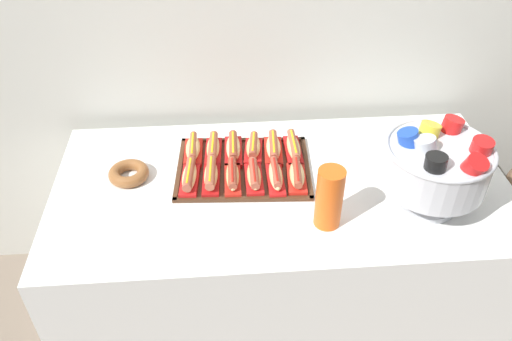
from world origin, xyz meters
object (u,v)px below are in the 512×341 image
(punch_bowl, at_px, (436,164))
(hot_dog_7, at_px, (213,149))
(hot_dog_1, at_px, (211,176))
(hot_dog_0, at_px, (189,177))
(hot_dog_2, at_px, (233,176))
(serving_tray, at_px, (243,168))
(buffet_table, at_px, (279,254))
(cup_stack, at_px, (329,198))
(hot_dog_6, at_px, (193,149))
(hot_dog_3, at_px, (254,176))
(hot_dog_9, at_px, (253,148))
(hot_dog_5, at_px, (297,176))
(hot_dog_10, at_px, (273,148))
(hot_dog_4, at_px, (276,175))
(hot_dog_8, at_px, (233,148))
(donut, at_px, (129,173))
(hot_dog_11, at_px, (293,148))

(punch_bowl, bearing_deg, hot_dog_7, 155.71)
(hot_dog_1, bearing_deg, hot_dog_0, 176.70)
(hot_dog_2, bearing_deg, serving_tray, 62.25)
(buffet_table, relative_size, cup_stack, 7.57)
(buffet_table, bearing_deg, hot_dog_6, 149.48)
(serving_tray, bearing_deg, hot_dog_7, 140.45)
(hot_dog_3, height_order, hot_dog_9, hot_dog_9)
(hot_dog_5, relative_size, hot_dog_10, 0.96)
(serving_tray, distance_m, hot_dog_0, 0.21)
(hot_dog_4, bearing_deg, hot_dog_0, 176.70)
(hot_dog_3, relative_size, hot_dog_5, 0.99)
(serving_tray, relative_size, cup_stack, 2.35)
(hot_dog_4, relative_size, hot_dog_8, 0.95)
(hot_dog_2, relative_size, hot_dog_10, 0.99)
(hot_dog_4, xyz_separation_m, cup_stack, (0.14, -0.21, 0.07))
(hot_dog_3, height_order, donut, hot_dog_3)
(buffet_table, distance_m, hot_dog_3, 0.41)
(hot_dog_0, distance_m, hot_dog_2, 0.15)
(buffet_table, height_order, punch_bowl, punch_bowl)
(hot_dog_9, bearing_deg, hot_dog_3, -93.30)
(hot_dog_6, height_order, cup_stack, cup_stack)
(hot_dog_0, distance_m, hot_dog_10, 0.34)
(punch_bowl, bearing_deg, hot_dog_3, 165.54)
(hot_dog_6, bearing_deg, hot_dog_1, -68.86)
(serving_tray, height_order, hot_dog_9, hot_dog_9)
(hot_dog_0, bearing_deg, hot_dog_11, 20.45)
(hot_dog_8, relative_size, cup_stack, 0.86)
(hot_dog_3, xyz_separation_m, donut, (-0.44, 0.07, -0.01))
(hot_dog_2, bearing_deg, hot_dog_11, 32.95)
(hot_dog_7, height_order, punch_bowl, punch_bowl)
(hot_dog_9, bearing_deg, hot_dog_8, 176.70)
(hot_dog_0, bearing_deg, hot_dog_10, 25.51)
(buffet_table, distance_m, cup_stack, 0.53)
(buffet_table, xyz_separation_m, hot_dog_9, (-0.09, 0.17, 0.40))
(hot_dog_3, height_order, hot_dog_7, hot_dog_7)
(serving_tray, height_order, donut, donut)
(buffet_table, relative_size, hot_dog_6, 9.86)
(hot_dog_4, xyz_separation_m, hot_dog_5, (0.07, -0.00, -0.00))
(hot_dog_2, xyz_separation_m, donut, (-0.37, 0.06, -0.01))
(hot_dog_3, bearing_deg, punch_bowl, -14.46)
(punch_bowl, bearing_deg, hot_dog_9, 150.90)
(hot_dog_1, height_order, hot_dog_3, hot_dog_1)
(hot_dog_4, xyz_separation_m, hot_dog_10, (0.01, 0.16, -0.00))
(hot_dog_2, height_order, hot_dog_7, same)
(hot_dog_5, bearing_deg, hot_dog_3, 176.70)
(hot_dog_1, distance_m, cup_stack, 0.44)
(hot_dog_3, bearing_deg, hot_dog_9, 86.70)
(hot_dog_10, bearing_deg, hot_dog_0, -154.49)
(hot_dog_9, bearing_deg, buffet_table, -62.61)
(hot_dog_9, xyz_separation_m, hot_dog_10, (0.07, -0.00, -0.00))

